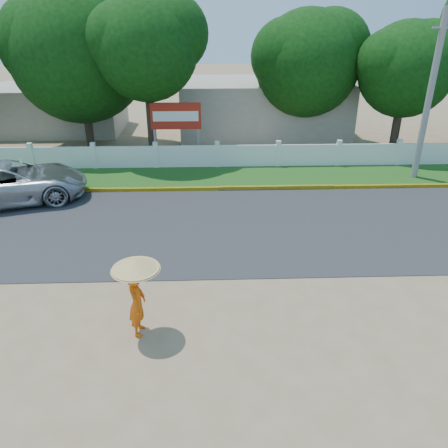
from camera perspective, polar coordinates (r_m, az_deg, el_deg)
name	(u,v)px	position (r m, az deg, el deg)	size (l,w,h in m)	color
ground	(227,301)	(11.79, 0.36, -9.97)	(120.00, 120.00, 0.00)	#9E8460
road	(221,226)	(15.65, -0.33, -0.26)	(60.00, 7.00, 0.02)	#38383A
grass_verge	(218,177)	(20.50, -0.79, 6.22)	(60.00, 3.50, 0.03)	#2D601E
curb	(219,188)	(18.88, -0.67, 4.67)	(40.00, 0.18, 0.16)	yellow
fence	(217,156)	(21.70, -0.89, 8.83)	(40.00, 0.10, 1.10)	silver
building_near	(263,107)	(28.26, 5.08, 14.94)	(10.00, 6.00, 3.20)	#B7AD99
building_far	(58,109)	(30.61, -20.91, 13.87)	(8.00, 5.00, 2.80)	#B7AD99
utility_pole	(429,98)	(21.46, 25.21, 14.63)	(0.28, 0.28, 7.18)	gray
vehicle	(8,183)	(19.40, -26.33, 4.86)	(2.74, 5.94, 1.65)	#B0B4B8
monk_with_parasol	(136,286)	(10.20, -11.38, -7.91)	(1.11, 1.11, 2.02)	#E4590C
billboard	(176,119)	(22.42, -6.30, 13.44)	(2.50, 0.13, 2.95)	gray
tree_row	(291,53)	(24.40, 8.74, 21.25)	(41.66, 8.17, 9.50)	#473828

